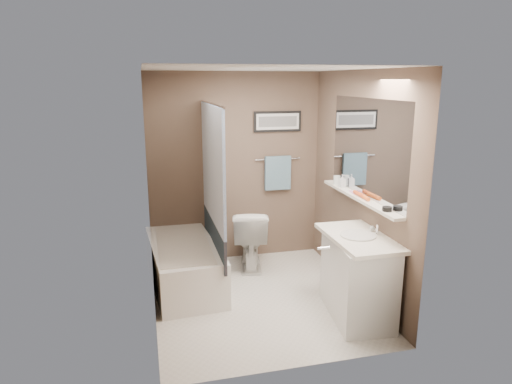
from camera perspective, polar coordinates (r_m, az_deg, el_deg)
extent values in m
plane|color=silver|center=(5.05, 0.42, -13.17)|extent=(2.50, 2.50, 0.00)
cube|color=white|center=(4.50, 0.48, 14.92)|extent=(2.20, 2.50, 0.04)
cube|color=brown|center=(5.80, -2.57, 2.97)|extent=(2.20, 0.04, 2.40)
cube|color=brown|center=(3.50, 5.47, -4.48)|extent=(2.20, 0.04, 2.40)
cube|color=brown|center=(4.50, -13.01, -0.63)|extent=(0.04, 2.50, 2.40)
cube|color=brown|center=(5.00, 12.52, 0.87)|extent=(0.04, 2.50, 2.40)
cube|color=#C1AC92|center=(5.03, -13.15, -1.45)|extent=(0.02, 1.55, 2.00)
cylinder|color=silver|center=(4.92, -5.62, 10.93)|extent=(0.02, 1.55, 0.02)
cube|color=white|center=(4.99, -5.44, 3.46)|extent=(0.03, 1.45, 1.28)
cube|color=#233442|center=(5.20, -5.23, -5.46)|extent=(0.03, 1.45, 0.36)
cube|color=silver|center=(4.80, 13.68, 5.37)|extent=(0.02, 1.60, 1.00)
cube|color=silver|center=(4.88, 12.75, -0.69)|extent=(0.12, 1.60, 0.03)
cylinder|color=silver|center=(5.90, 2.70, 4.14)|extent=(0.60, 0.02, 0.02)
cube|color=#89B6C8|center=(5.92, 2.73, 2.39)|extent=(0.34, 0.05, 0.44)
cube|color=black|center=(5.86, 2.70, 8.80)|extent=(0.62, 0.02, 0.26)
cube|color=white|center=(5.84, 2.74, 8.79)|extent=(0.56, 0.00, 0.20)
cube|color=#595959|center=(5.84, 2.75, 8.78)|extent=(0.50, 0.00, 0.13)
cube|color=silver|center=(3.77, 13.43, -6.69)|extent=(0.80, 0.02, 2.00)
cylinder|color=silver|center=(3.68, 8.45, -6.96)|extent=(0.10, 0.02, 0.02)
cube|color=white|center=(5.31, -8.98, -8.96)|extent=(0.82, 1.55, 0.50)
cube|color=beige|center=(5.22, -9.09, -6.43)|extent=(0.56, 1.36, 0.02)
imported|color=white|center=(5.72, -0.76, -5.74)|extent=(0.56, 0.81, 0.75)
cube|color=silver|center=(4.67, 12.58, -10.47)|extent=(0.60, 0.95, 0.80)
cube|color=white|center=(4.51, 12.75, -5.61)|extent=(0.54, 0.96, 0.04)
cylinder|color=silver|center=(4.50, 12.65, -5.29)|extent=(0.34, 0.34, 0.01)
cylinder|color=white|center=(4.57, 14.93, -4.54)|extent=(0.02, 0.02, 0.10)
sphere|color=silver|center=(4.66, 14.33, -4.41)|extent=(0.05, 0.05, 0.05)
cylinder|color=black|center=(4.39, 16.06, -2.05)|extent=(0.09, 0.09, 0.04)
cylinder|color=orange|center=(4.77, 13.38, -0.59)|extent=(0.06, 0.22, 0.04)
cylinder|color=#C8461C|center=(4.87, 12.77, -0.26)|extent=(0.04, 0.22, 0.04)
cube|color=pink|center=(5.01, 11.98, -0.04)|extent=(0.05, 0.16, 0.01)
cylinder|color=silver|center=(5.36, 10.08, 1.47)|extent=(0.08, 0.08, 0.10)
imported|color=#999999|center=(5.23, 10.72, 1.37)|extent=(0.07, 0.07, 0.14)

